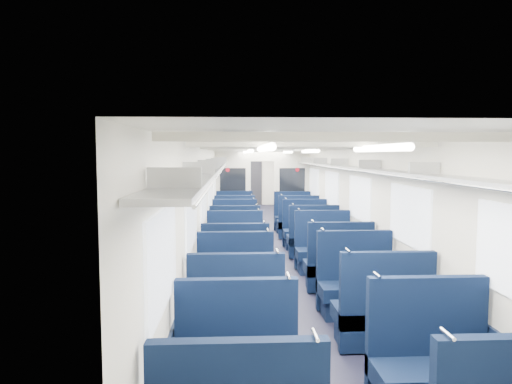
% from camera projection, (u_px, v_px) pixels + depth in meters
% --- Properties ---
extents(floor, '(2.80, 18.00, 0.01)m').
position_uv_depth(floor, '(269.00, 246.00, 11.04)').
color(floor, black).
rests_on(floor, ground).
extents(ceiling, '(2.80, 18.00, 0.01)m').
position_uv_depth(ceiling, '(269.00, 148.00, 10.85)').
color(ceiling, white).
rests_on(ceiling, wall_left).
extents(wall_left, '(0.02, 18.00, 2.35)m').
position_uv_depth(wall_left, '(211.00, 198.00, 10.87)').
color(wall_left, beige).
rests_on(wall_left, floor).
extents(dado_left, '(0.03, 17.90, 0.70)m').
position_uv_depth(dado_left, '(212.00, 232.00, 10.94)').
color(dado_left, black).
rests_on(dado_left, floor).
extents(wall_right, '(0.02, 18.00, 2.35)m').
position_uv_depth(wall_right, '(327.00, 197.00, 11.01)').
color(wall_right, beige).
rests_on(wall_right, floor).
extents(dado_right, '(0.03, 17.90, 0.70)m').
position_uv_depth(dado_right, '(326.00, 231.00, 11.08)').
color(dado_right, black).
rests_on(dado_right, floor).
extents(wall_far, '(2.80, 0.02, 2.35)m').
position_uv_depth(wall_far, '(253.00, 178.00, 19.90)').
color(wall_far, beige).
rests_on(wall_far, floor).
extents(luggage_rack_left, '(0.36, 17.40, 0.18)m').
position_uv_depth(luggage_rack_left, '(218.00, 164.00, 10.82)').
color(luggage_rack_left, '#B2B5BA').
rests_on(luggage_rack_left, wall_left).
extents(luggage_rack_right, '(0.36, 17.40, 0.18)m').
position_uv_depth(luggage_rack_right, '(320.00, 164.00, 10.94)').
color(luggage_rack_right, '#B2B5BA').
rests_on(luggage_rack_right, wall_right).
extents(windows, '(2.78, 15.60, 0.75)m').
position_uv_depth(windows, '(271.00, 188.00, 10.47)').
color(windows, white).
rests_on(windows, wall_left).
extents(ceiling_fittings, '(2.70, 16.06, 0.11)m').
position_uv_depth(ceiling_fittings, '(270.00, 151.00, 10.59)').
color(ceiling_fittings, silver).
rests_on(ceiling_fittings, ceiling).
extents(end_door, '(0.75, 0.06, 2.00)m').
position_uv_depth(end_door, '(253.00, 182.00, 19.86)').
color(end_door, black).
rests_on(end_door, floor).
extents(bulkhead, '(2.80, 0.10, 2.35)m').
position_uv_depth(bulkhead, '(262.00, 187.00, 13.49)').
color(bulkhead, silver).
rests_on(bulkhead, floor).
extents(seat_2, '(1.05, 0.58, 1.18)m').
position_uv_depth(seat_2, '(237.00, 375.00, 3.81)').
color(seat_2, '#0B1834').
rests_on(seat_2, floor).
extents(seat_3, '(1.05, 0.58, 1.18)m').
position_uv_depth(seat_3, '(432.00, 371.00, 3.88)').
color(seat_3, '#0B1834').
rests_on(seat_3, floor).
extents(seat_4, '(1.05, 0.58, 1.18)m').
position_uv_depth(seat_4, '(236.00, 319.00, 5.10)').
color(seat_4, '#0B1834').
rests_on(seat_4, floor).
extents(seat_5, '(1.05, 0.58, 1.18)m').
position_uv_depth(seat_5, '(382.00, 317.00, 5.19)').
color(seat_5, '#0B1834').
rests_on(seat_5, floor).
extents(seat_6, '(1.05, 0.58, 1.18)m').
position_uv_depth(seat_6, '(236.00, 291.00, 6.18)').
color(seat_6, '#0B1834').
rests_on(seat_6, floor).
extents(seat_7, '(1.05, 0.58, 1.18)m').
position_uv_depth(seat_7, '(356.00, 288.00, 6.27)').
color(seat_7, '#0B1834').
rests_on(seat_7, floor).
extents(seat_8, '(1.05, 0.58, 1.18)m').
position_uv_depth(seat_8, '(235.00, 271.00, 7.23)').
color(seat_8, '#0B1834').
rests_on(seat_8, floor).
extents(seat_9, '(1.05, 0.58, 1.18)m').
position_uv_depth(seat_9, '(338.00, 269.00, 7.36)').
color(seat_9, '#0B1834').
rests_on(seat_9, floor).
extents(seat_10, '(1.05, 0.58, 1.18)m').
position_uv_depth(seat_10, '(235.00, 253.00, 8.53)').
color(seat_10, '#0B1834').
rests_on(seat_10, floor).
extents(seat_11, '(1.05, 0.58, 1.18)m').
position_uv_depth(seat_11, '(323.00, 252.00, 8.58)').
color(seat_11, '#0B1834').
rests_on(seat_11, floor).
extents(seat_12, '(1.05, 0.58, 1.18)m').
position_uv_depth(seat_12, '(235.00, 242.00, 9.65)').
color(seat_12, '#0B1834').
rests_on(seat_12, floor).
extents(seat_13, '(1.05, 0.58, 1.18)m').
position_uv_depth(seat_13, '(313.00, 241.00, 9.75)').
color(seat_13, '#0B1834').
rests_on(seat_13, floor).
extents(seat_14, '(1.05, 0.58, 1.18)m').
position_uv_depth(seat_14, '(235.00, 233.00, 10.72)').
color(seat_14, '#0B1834').
rests_on(seat_14, floor).
extents(seat_15, '(1.05, 0.58, 1.18)m').
position_uv_depth(seat_15, '(305.00, 233.00, 10.74)').
color(seat_15, '#0B1834').
rests_on(seat_15, floor).
extents(seat_16, '(1.05, 0.58, 1.18)m').
position_uv_depth(seat_16, '(235.00, 225.00, 12.00)').
color(seat_16, '#0B1834').
rests_on(seat_16, floor).
extents(seat_17, '(1.05, 0.58, 1.18)m').
position_uv_depth(seat_17, '(298.00, 225.00, 11.99)').
color(seat_17, '#0B1834').
rests_on(seat_17, floor).
extents(seat_18, '(1.05, 0.58, 1.18)m').
position_uv_depth(seat_18, '(235.00, 218.00, 13.14)').
color(seat_18, '#0B1834').
rests_on(seat_18, floor).
extents(seat_19, '(1.05, 0.58, 1.18)m').
position_uv_depth(seat_19, '(293.00, 219.00, 13.01)').
color(seat_19, '#0B1834').
rests_on(seat_19, floor).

